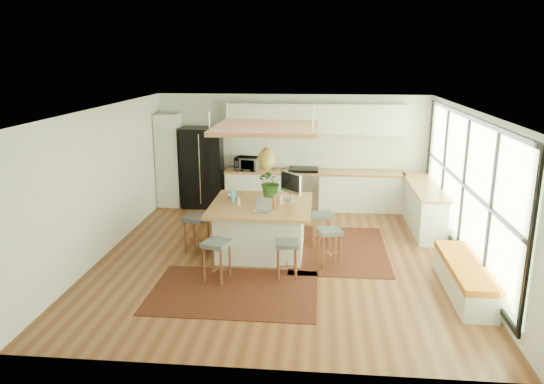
# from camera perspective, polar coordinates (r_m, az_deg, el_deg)

# --- Properties ---
(floor) EXTENTS (7.00, 7.00, 0.00)m
(floor) POSITION_cam_1_polar(r_m,az_deg,el_deg) (9.51, 0.92, -7.23)
(floor) COLOR #5D301A
(floor) RESTS_ON ground
(ceiling) EXTENTS (7.00, 7.00, 0.00)m
(ceiling) POSITION_cam_1_polar(r_m,az_deg,el_deg) (8.85, 1.00, 9.19)
(ceiling) COLOR white
(ceiling) RESTS_ON ground
(wall_back) EXTENTS (6.50, 0.00, 6.50)m
(wall_back) POSITION_cam_1_polar(r_m,az_deg,el_deg) (12.50, 2.21, 4.61)
(wall_back) COLOR white
(wall_back) RESTS_ON ground
(wall_front) EXTENTS (6.50, 0.00, 6.50)m
(wall_front) POSITION_cam_1_polar(r_m,az_deg,el_deg) (5.77, -1.78, -7.83)
(wall_front) COLOR white
(wall_front) RESTS_ON ground
(wall_left) EXTENTS (0.00, 7.00, 7.00)m
(wall_left) POSITION_cam_1_polar(r_m,az_deg,el_deg) (9.87, -18.20, 1.09)
(wall_left) COLOR white
(wall_left) RESTS_ON ground
(wall_right) EXTENTS (0.00, 7.00, 7.00)m
(wall_right) POSITION_cam_1_polar(r_m,az_deg,el_deg) (9.42, 21.08, 0.18)
(wall_right) COLOR white
(wall_right) RESTS_ON ground
(window_wall) EXTENTS (0.10, 6.20, 2.60)m
(window_wall) POSITION_cam_1_polar(r_m,az_deg,el_deg) (9.40, 20.93, 0.48)
(window_wall) COLOR black
(window_wall) RESTS_ON wall_right
(pantry) EXTENTS (0.55, 0.60, 2.25)m
(pantry) POSITION_cam_1_polar(r_m,az_deg,el_deg) (12.74, -11.27, 3.49)
(pantry) COLOR silver
(pantry) RESTS_ON floor
(back_counter_base) EXTENTS (4.20, 0.60, 0.88)m
(back_counter_base) POSITION_cam_1_polar(r_m,az_deg,el_deg) (12.37, 4.63, 0.14)
(back_counter_base) COLOR silver
(back_counter_base) RESTS_ON floor
(back_counter_top) EXTENTS (4.24, 0.64, 0.05)m
(back_counter_top) POSITION_cam_1_polar(r_m,az_deg,el_deg) (12.26, 4.68, 2.22)
(back_counter_top) COLOR #A5683A
(back_counter_top) RESTS_ON back_counter_base
(backsplash) EXTENTS (4.20, 0.02, 0.80)m
(backsplash) POSITION_cam_1_polar(r_m,az_deg,el_deg) (12.46, 4.74, 4.54)
(backsplash) COLOR white
(backsplash) RESTS_ON wall_back
(upper_cabinets) EXTENTS (4.20, 0.34, 0.70)m
(upper_cabinets) POSITION_cam_1_polar(r_m,az_deg,el_deg) (12.19, 4.81, 8.10)
(upper_cabinets) COLOR silver
(upper_cabinets) RESTS_ON wall_back
(range) EXTENTS (0.76, 0.62, 1.00)m
(range) POSITION_cam_1_polar(r_m,az_deg,el_deg) (12.36, 3.48, 0.43)
(range) COLOR #A5A5AA
(range) RESTS_ON floor
(right_counter_base) EXTENTS (0.60, 2.50, 0.88)m
(right_counter_base) POSITION_cam_1_polar(r_m,az_deg,el_deg) (11.45, 16.53, -1.65)
(right_counter_base) COLOR silver
(right_counter_base) RESTS_ON floor
(right_counter_top) EXTENTS (0.64, 2.54, 0.05)m
(right_counter_top) POSITION_cam_1_polar(r_m,az_deg,el_deg) (11.34, 16.70, 0.58)
(right_counter_top) COLOR #A5683A
(right_counter_top) RESTS_ON right_counter_base
(window_bench) EXTENTS (0.52, 2.00, 0.50)m
(window_bench) POSITION_cam_1_polar(r_m,az_deg,el_deg) (8.59, 20.54, -8.93)
(window_bench) COLOR silver
(window_bench) RESTS_ON floor
(ceiling_panel) EXTENTS (1.86, 1.86, 0.80)m
(ceiling_panel) POSITION_cam_1_polar(r_m,az_deg,el_deg) (9.36, -0.67, 5.49)
(ceiling_panel) COLOR #A5683A
(ceiling_panel) RESTS_ON ceiling
(rug_near) EXTENTS (2.60, 1.80, 0.01)m
(rug_near) POSITION_cam_1_polar(r_m,az_deg,el_deg) (8.21, -4.26, -10.97)
(rug_near) COLOR black
(rug_near) RESTS_ON floor
(rug_right) EXTENTS (1.80, 2.60, 0.01)m
(rug_right) POSITION_cam_1_polar(r_m,az_deg,el_deg) (9.94, 7.39, -6.32)
(rug_right) COLOR black
(rug_right) RESTS_ON floor
(fridge) EXTENTS (0.99, 0.79, 1.93)m
(fridge) POSITION_cam_1_polar(r_m,az_deg,el_deg) (12.58, -7.70, 2.57)
(fridge) COLOR black
(fridge) RESTS_ON floor
(island) EXTENTS (1.85, 1.85, 0.93)m
(island) POSITION_cam_1_polar(r_m,az_deg,el_deg) (9.63, -1.19, -3.97)
(island) COLOR #A5683A
(island) RESTS_ON floor
(stool_near_left) EXTENTS (0.51, 0.51, 0.68)m
(stool_near_left) POSITION_cam_1_polar(r_m,az_deg,el_deg) (8.48, -6.12, -7.55)
(stool_near_left) COLOR #454B4C
(stool_near_left) RESTS_ON floor
(stool_near_right) EXTENTS (0.42, 0.42, 0.64)m
(stool_near_right) POSITION_cam_1_polar(r_m,az_deg,el_deg) (8.54, 1.66, -7.28)
(stool_near_right) COLOR #454B4C
(stool_near_right) RESTS_ON floor
(stool_right_front) EXTENTS (0.48, 0.48, 0.66)m
(stool_right_front) POSITION_cam_1_polar(r_m,az_deg,el_deg) (9.12, 6.42, -5.92)
(stool_right_front) COLOR #454B4C
(stool_right_front) RESTS_ON floor
(stool_right_back) EXTENTS (0.41, 0.41, 0.64)m
(stool_right_back) POSITION_cam_1_polar(r_m,az_deg,el_deg) (10.02, 5.54, -3.95)
(stool_right_back) COLOR #454B4C
(stool_right_back) RESTS_ON floor
(stool_left_side) EXTENTS (0.52, 0.52, 0.69)m
(stool_left_side) POSITION_cam_1_polar(r_m,az_deg,el_deg) (9.76, -8.35, -4.57)
(stool_left_side) COLOR #454B4C
(stool_left_side) RESTS_ON floor
(laptop) EXTENTS (0.41, 0.42, 0.24)m
(laptop) POSITION_cam_1_polar(r_m,az_deg,el_deg) (9.00, -1.18, -1.43)
(laptop) COLOR #A5A5AA
(laptop) RESTS_ON island
(monitor) EXTENTS (0.55, 0.59, 0.55)m
(monitor) POSITION_cam_1_polar(r_m,az_deg,el_deg) (9.66, 2.09, 0.55)
(monitor) COLOR #A5A5AA
(monitor) RESTS_ON island
(microwave) EXTENTS (0.62, 0.42, 0.39)m
(microwave) POSITION_cam_1_polar(r_m,az_deg,el_deg) (12.31, -2.72, 3.34)
(microwave) COLOR #A5A5AA
(microwave) RESTS_ON back_counter_top
(island_plant) EXTENTS (0.73, 0.76, 0.47)m
(island_plant) POSITION_cam_1_polar(r_m,az_deg,el_deg) (9.91, -0.09, 0.78)
(island_plant) COLOR #1E4C19
(island_plant) RESTS_ON island
(island_bowl) EXTENTS (0.20, 0.20, 0.05)m
(island_bowl) POSITION_cam_1_polar(r_m,az_deg,el_deg) (9.96, -4.38, -0.43)
(island_bowl) COLOR silver
(island_bowl) RESTS_ON island
(island_bottle_0) EXTENTS (0.07, 0.07, 0.19)m
(island_bottle_0) POSITION_cam_1_polar(r_m,az_deg,el_deg) (9.64, -4.39, -0.52)
(island_bottle_0) COLOR #35B6D7
(island_bottle_0) RESTS_ON island
(island_bottle_1) EXTENTS (0.07, 0.07, 0.19)m
(island_bottle_1) POSITION_cam_1_polar(r_m,az_deg,el_deg) (9.38, -3.74, -0.94)
(island_bottle_1) COLOR silver
(island_bottle_1) RESTS_ON island
(island_bottle_2) EXTENTS (0.07, 0.07, 0.19)m
(island_bottle_2) POSITION_cam_1_polar(r_m,az_deg,el_deg) (9.16, 0.13, -1.31)
(island_bottle_2) COLOR #945731
(island_bottle_2) RESTS_ON island
(island_bottle_3) EXTENTS (0.07, 0.07, 0.19)m
(island_bottle_3) POSITION_cam_1_polar(r_m,az_deg,el_deg) (9.48, 0.93, -0.73)
(island_bottle_3) COLOR silver
(island_bottle_3) RESTS_ON island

